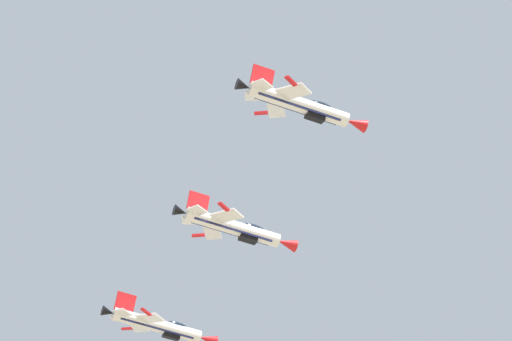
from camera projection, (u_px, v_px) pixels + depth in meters
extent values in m
cylinder|color=white|center=(157.00, 325.00, 163.19)|extent=(12.02, 4.85, 1.70)
cube|color=#191E4C|center=(156.00, 329.00, 162.99)|extent=(10.11, 4.11, 1.00)
cone|color=red|center=(208.00, 339.00, 164.97)|extent=(2.73, 2.15, 1.56)
cone|color=black|center=(108.00, 312.00, 161.50)|extent=(1.91, 1.74, 1.36)
ellipsoid|color=#192333|center=(177.00, 326.00, 164.11)|extent=(3.48, 2.28, 1.47)
cube|color=black|center=(171.00, 336.00, 163.39)|extent=(2.48, 1.90, 1.24)
cube|color=white|center=(139.00, 327.00, 165.01)|extent=(2.69, 4.17, 2.05)
cube|color=red|center=(127.00, 329.00, 166.58)|extent=(1.69, 0.94, 0.46)
cube|color=white|center=(150.00, 318.00, 160.44)|extent=(4.03, 4.10, 2.05)
cube|color=red|center=(146.00, 312.00, 158.32)|extent=(1.58, 1.54, 0.46)
cube|color=white|center=(117.00, 318.00, 163.25)|extent=(1.92, 2.22, 1.12)
cube|color=white|center=(123.00, 313.00, 160.58)|extent=(2.59, 2.65, 1.12)
cube|color=red|center=(125.00, 303.00, 162.74)|extent=(2.86, 1.98, 2.42)
cylinder|color=white|center=(233.00, 227.00, 150.45)|extent=(12.02, 4.85, 1.70)
cube|color=#191E4C|center=(232.00, 231.00, 150.23)|extent=(10.11, 4.13, 0.92)
cone|color=red|center=(287.00, 244.00, 152.23)|extent=(2.73, 2.15, 1.56)
cone|color=black|center=(180.00, 212.00, 148.77)|extent=(1.91, 1.74, 1.36)
ellipsoid|color=#192333|center=(253.00, 229.00, 151.41)|extent=(3.47, 2.24, 1.44)
cube|color=black|center=(248.00, 238.00, 150.61)|extent=(2.48, 1.88, 1.20)
cube|color=white|center=(212.00, 232.00, 152.19)|extent=(2.71, 4.28, 1.78)
cube|color=red|center=(198.00, 235.00, 153.69)|extent=(1.69, 0.94, 0.43)
cube|color=white|center=(226.00, 216.00, 147.78)|extent=(4.10, 4.18, 1.78)
cube|color=red|center=(224.00, 207.00, 145.72)|extent=(1.58, 1.54, 0.43)
cube|color=white|center=(189.00, 220.00, 150.47)|extent=(1.93, 2.27, 0.98)
cube|color=white|center=(197.00, 211.00, 147.89)|extent=(2.62, 2.70, 0.98)
cube|color=red|center=(198.00, 203.00, 150.11)|extent=(2.82, 1.83, 2.48)
cylinder|color=white|center=(299.00, 104.00, 140.39)|extent=(12.02, 4.85, 1.70)
cube|color=#191E4C|center=(298.00, 108.00, 140.20)|extent=(10.11, 4.11, 1.01)
cone|color=red|center=(356.00, 123.00, 142.17)|extent=(2.73, 2.15, 1.56)
cone|color=black|center=(243.00, 86.00, 138.71)|extent=(1.91, 1.74, 1.36)
ellipsoid|color=#192333|center=(321.00, 107.00, 141.30)|extent=(3.48, 2.28, 1.48)
cube|color=black|center=(315.00, 116.00, 140.60)|extent=(2.48, 1.90, 1.25)
cube|color=white|center=(276.00, 109.00, 142.22)|extent=(2.68, 4.16, 2.08)
cube|color=red|center=(261.00, 113.00, 143.79)|extent=(1.69, 0.94, 0.47)
cube|color=white|center=(293.00, 91.00, 137.63)|extent=(4.02, 4.09, 2.08)
cube|color=red|center=(291.00, 81.00, 135.50)|extent=(1.58, 1.54, 0.47)
cube|color=white|center=(252.00, 96.00, 140.46)|extent=(1.92, 2.21, 1.14)
cube|color=white|center=(262.00, 85.00, 137.78)|extent=(2.59, 2.65, 1.14)
cube|color=red|center=(262.00, 77.00, 139.93)|extent=(2.87, 2.00, 2.41)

